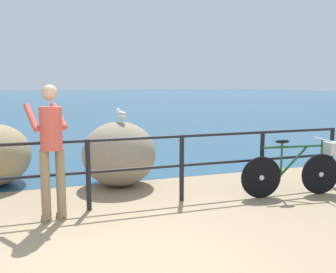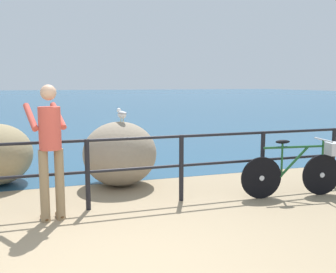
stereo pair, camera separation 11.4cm
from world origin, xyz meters
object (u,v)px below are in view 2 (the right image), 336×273
(person_at_railing, at_px, (50,146))
(breakwater_boulder_main, at_px, (120,154))
(seagull, at_px, (122,114))
(bicycle, at_px, (301,168))

(person_at_railing, xyz_separation_m, breakwater_boulder_main, (1.20, 1.48, -0.43))
(breakwater_boulder_main, relative_size, seagull, 3.76)
(person_at_railing, xyz_separation_m, seagull, (1.24, 1.45, 0.27))
(breakwater_boulder_main, distance_m, seagull, 0.70)
(bicycle, bearing_deg, breakwater_boulder_main, 155.77)
(bicycle, bearing_deg, seagull, 155.91)
(seagull, bearing_deg, breakwater_boulder_main, 36.57)
(bicycle, distance_m, person_at_railing, 3.84)
(person_at_railing, bearing_deg, bicycle, -104.69)
(bicycle, height_order, person_at_railing, person_at_railing)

